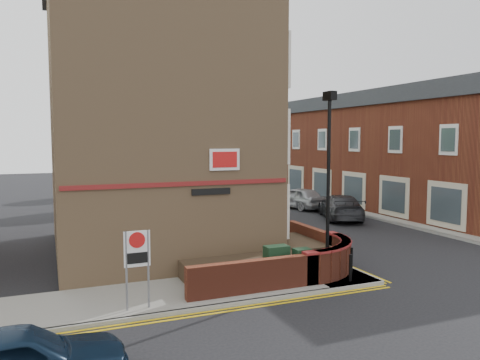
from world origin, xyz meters
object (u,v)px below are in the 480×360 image
lamppost (328,183)px  silver_car_near (264,216)px  zone_sign (137,255)px  utility_cabinet_large (276,264)px

lamppost → silver_car_near: (2.00, 9.33, -2.69)m
zone_sign → silver_car_near: 13.25m
lamppost → zone_sign: size_ratio=2.86×
lamppost → silver_car_near: lamppost is taller
utility_cabinet_large → zone_sign: zone_sign is taller
zone_sign → silver_car_near: zone_sign is taller
zone_sign → silver_car_near: size_ratio=0.56×
lamppost → zone_sign: lamppost is taller
silver_car_near → utility_cabinet_large: bearing=-105.7°
lamppost → zone_sign: 6.85m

